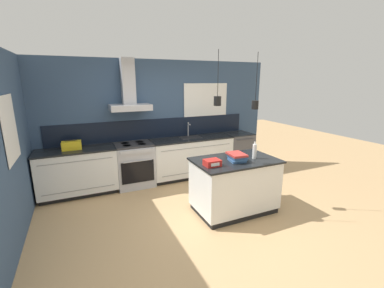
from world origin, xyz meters
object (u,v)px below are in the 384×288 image
object	(u,v)px
book_stack	(237,157)
red_supply_box	(212,163)
bottle_on_island	(255,151)
yellow_toolbox	(72,145)
oven_range	(135,165)
dishwasher	(237,151)

from	to	relation	value
book_stack	red_supply_box	distance (m)	0.47
bottle_on_island	book_stack	world-z (taller)	bottle_on_island
red_supply_box	yellow_toolbox	distance (m)	2.72
oven_range	book_stack	distance (m)	2.31
dishwasher	red_supply_box	world-z (taller)	red_supply_box
bottle_on_island	red_supply_box	distance (m)	0.82
oven_range	red_supply_box	xyz separation A→B (m)	(0.80, -1.90, 0.50)
dishwasher	bottle_on_island	distance (m)	2.16
yellow_toolbox	oven_range	bearing A→B (deg)	-0.22
dishwasher	bottle_on_island	bearing A→B (deg)	-116.81
red_supply_box	oven_range	bearing A→B (deg)	112.81
oven_range	bottle_on_island	size ratio (longest dim) A/B	2.96
bottle_on_island	book_stack	xyz separation A→B (m)	(-0.35, -0.00, -0.06)
dishwasher	book_stack	world-z (taller)	book_stack
yellow_toolbox	book_stack	bearing A→B (deg)	-37.68
oven_range	yellow_toolbox	bearing A→B (deg)	179.78
bottle_on_island	book_stack	distance (m)	0.35
dishwasher	bottle_on_island	size ratio (longest dim) A/B	2.96
book_stack	yellow_toolbox	size ratio (longest dim) A/B	1.00
dishwasher	red_supply_box	bearing A→B (deg)	-132.71
dishwasher	yellow_toolbox	bearing A→B (deg)	180.00
red_supply_box	yellow_toolbox	size ratio (longest dim) A/B	0.70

